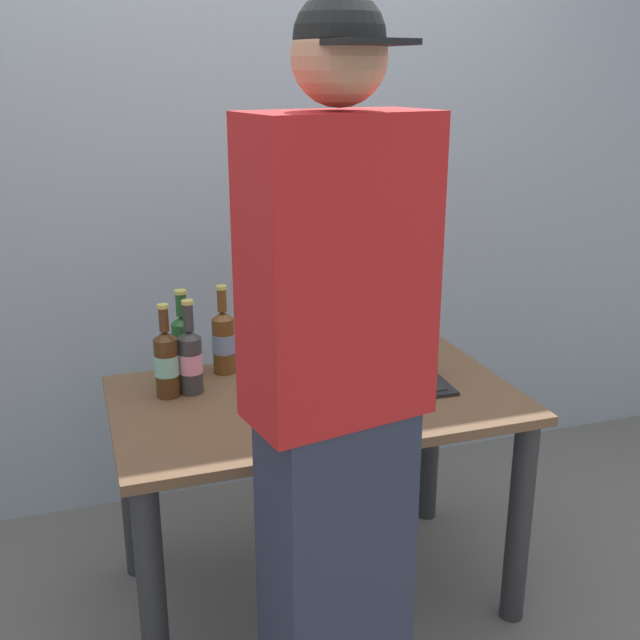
{
  "coord_description": "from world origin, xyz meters",
  "views": [
    {
      "loc": [
        -0.69,
        -2.11,
        1.72
      ],
      "look_at": [
        0.01,
        0.0,
        0.99
      ],
      "focal_mm": 42.75,
      "sensor_mm": 36.0,
      "label": 1
    }
  ],
  "objects_px": {
    "beer_bottle_dark": "(223,340)",
    "person_figure": "(337,409)",
    "beer_bottle_brown": "(183,342)",
    "beer_bottle_amber": "(190,359)",
    "beer_bottle_green": "(166,362)",
    "laptop": "(390,367)"
  },
  "relations": [
    {
      "from": "beer_bottle_dark",
      "to": "beer_bottle_green",
      "type": "distance_m",
      "value": 0.25
    },
    {
      "from": "beer_bottle_amber",
      "to": "beer_bottle_green",
      "type": "distance_m",
      "value": 0.08
    },
    {
      "from": "beer_bottle_amber",
      "to": "person_figure",
      "type": "bearing_deg",
      "value": -71.52
    },
    {
      "from": "person_figure",
      "to": "beer_bottle_green",
      "type": "bearing_deg",
      "value": 113.91
    },
    {
      "from": "beer_bottle_green",
      "to": "beer_bottle_brown",
      "type": "xyz_separation_m",
      "value": [
        0.08,
        0.17,
        -0.0
      ]
    },
    {
      "from": "beer_bottle_dark",
      "to": "person_figure",
      "type": "height_order",
      "value": "person_figure"
    },
    {
      "from": "beer_bottle_green",
      "to": "beer_bottle_amber",
      "type": "bearing_deg",
      "value": 3.3
    },
    {
      "from": "beer_bottle_amber",
      "to": "beer_bottle_brown",
      "type": "height_order",
      "value": "beer_bottle_amber"
    },
    {
      "from": "laptop",
      "to": "beer_bottle_green",
      "type": "xyz_separation_m",
      "value": [
        -0.71,
        0.12,
        0.06
      ]
    },
    {
      "from": "beer_bottle_dark",
      "to": "person_figure",
      "type": "bearing_deg",
      "value": -83.07
    },
    {
      "from": "beer_bottle_dark",
      "to": "beer_bottle_brown",
      "type": "xyz_separation_m",
      "value": [
        -0.13,
        0.03,
        -0.0
      ]
    },
    {
      "from": "beer_bottle_amber",
      "to": "beer_bottle_brown",
      "type": "distance_m",
      "value": 0.17
    },
    {
      "from": "laptop",
      "to": "beer_bottle_green",
      "type": "distance_m",
      "value": 0.72
    },
    {
      "from": "beer_bottle_green",
      "to": "person_figure",
      "type": "relative_size",
      "value": 0.16
    },
    {
      "from": "laptop",
      "to": "person_figure",
      "type": "relative_size",
      "value": 0.19
    },
    {
      "from": "beer_bottle_amber",
      "to": "beer_bottle_brown",
      "type": "bearing_deg",
      "value": 89.01
    },
    {
      "from": "beer_bottle_amber",
      "to": "beer_bottle_green",
      "type": "bearing_deg",
      "value": -176.7
    },
    {
      "from": "person_figure",
      "to": "laptop",
      "type": "bearing_deg",
      "value": 55.86
    },
    {
      "from": "beer_bottle_brown",
      "to": "person_figure",
      "type": "distance_m",
      "value": 0.91
    },
    {
      "from": "laptop",
      "to": "person_figure",
      "type": "height_order",
      "value": "person_figure"
    },
    {
      "from": "beer_bottle_dark",
      "to": "beer_bottle_green",
      "type": "height_order",
      "value": "beer_bottle_dark"
    },
    {
      "from": "beer_bottle_green",
      "to": "beer_bottle_brown",
      "type": "relative_size",
      "value": 1.03
    }
  ]
}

